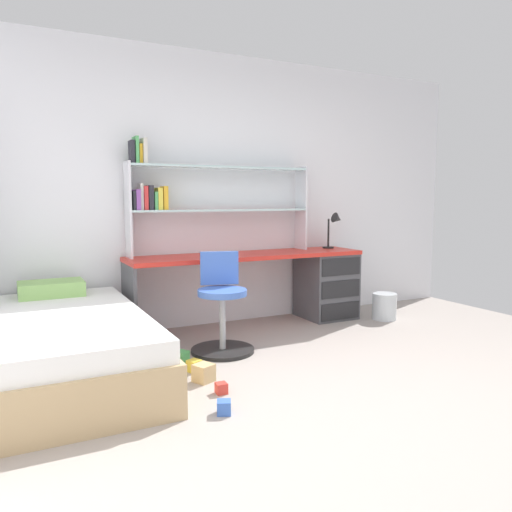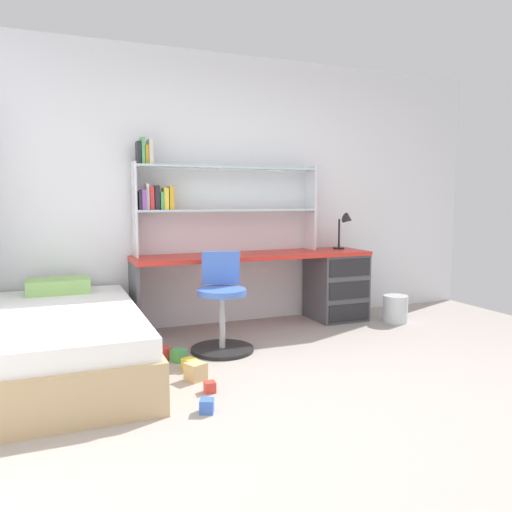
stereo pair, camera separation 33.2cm
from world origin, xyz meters
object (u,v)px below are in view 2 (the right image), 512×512
(bed_platform, at_px, (61,342))
(toy_block_green_2, at_px, (178,355))
(toy_block_red_5, at_px, (210,387))
(desk, at_px, (313,281))
(toy_block_natural_0, at_px, (196,371))
(desk_lamp, at_px, (346,225))
(bookshelf_hutch, at_px, (204,192))
(waste_bin, at_px, (395,309))
(toy_block_blue_4, at_px, (207,406))
(toy_block_yellow_3, at_px, (189,364))
(swivel_chair, at_px, (222,312))
(toy_block_red_1, at_px, (164,354))

(bed_platform, bearing_deg, toy_block_green_2, -3.78)
(toy_block_red_5, bearing_deg, desk, 43.27)
(toy_block_natural_0, bearing_deg, desk_lamp, 32.20)
(bookshelf_hutch, bearing_deg, toy_block_natural_0, -109.00)
(bed_platform, height_order, toy_block_natural_0, bed_platform)
(waste_bin, bearing_deg, bed_platform, -173.83)
(bookshelf_hutch, height_order, desk_lamp, bookshelf_hutch)
(toy_block_blue_4, bearing_deg, waste_bin, 29.81)
(desk, height_order, toy_block_natural_0, desk)
(bookshelf_hutch, relative_size, toy_block_yellow_3, 21.14)
(bookshelf_hutch, bearing_deg, toy_block_blue_4, -106.09)
(swivel_chair, height_order, toy_block_yellow_3, swivel_chair)
(desk, xyz_separation_m, toy_block_red_5, (-1.54, -1.45, -0.38))
(waste_bin, bearing_deg, toy_block_red_1, -172.46)
(swivel_chair, relative_size, toy_block_blue_4, 10.06)
(swivel_chair, xyz_separation_m, toy_block_red_1, (-0.50, -0.08, -0.28))
(toy_block_natural_0, xyz_separation_m, toy_block_red_5, (0.03, -0.25, -0.03))
(toy_block_red_1, xyz_separation_m, toy_block_blue_4, (0.03, -1.05, -0.01))
(swivel_chair, bearing_deg, toy_block_green_2, -159.18)
(bookshelf_hutch, relative_size, waste_bin, 6.62)
(toy_block_natural_0, bearing_deg, toy_block_red_5, -84.34)
(desk, relative_size, toy_block_natural_0, 19.29)
(desk, relative_size, toy_block_yellow_3, 27.23)
(toy_block_natural_0, distance_m, toy_block_blue_4, 0.55)
(bed_platform, distance_m, toy_block_green_2, 0.86)
(toy_block_green_2, bearing_deg, toy_block_red_1, 140.68)
(desk_lamp, xyz_separation_m, toy_block_yellow_3, (-1.97, -1.03, -0.94))
(bookshelf_hutch, distance_m, swivel_chair, 1.26)
(bookshelf_hutch, height_order, swivel_chair, bookshelf_hutch)
(toy_block_green_2, distance_m, toy_block_blue_4, 0.98)
(bed_platform, distance_m, toy_block_red_1, 0.76)
(toy_block_red_1, bearing_deg, swivel_chair, 8.88)
(toy_block_yellow_3, bearing_deg, waste_bin, 14.84)
(swivel_chair, bearing_deg, bookshelf_hutch, 84.13)
(bed_platform, xyz_separation_m, toy_block_yellow_3, (0.87, -0.27, -0.19))
(bed_platform, distance_m, toy_block_red_5, 1.17)
(bed_platform, xyz_separation_m, toy_block_green_2, (0.84, -0.06, -0.18))
(toy_block_blue_4, bearing_deg, toy_block_natural_0, 81.44)
(desk_lamp, bearing_deg, toy_block_natural_0, -147.80)
(toy_block_red_1, bearing_deg, toy_block_green_2, -39.32)
(desk_lamp, xyz_separation_m, toy_block_green_2, (-2.00, -0.82, -0.93))
(toy_block_red_1, distance_m, toy_block_yellow_3, 0.32)
(bookshelf_hutch, xyz_separation_m, toy_block_green_2, (-0.49, -0.92, -1.27))
(toy_block_natural_0, bearing_deg, toy_block_red_1, 102.68)
(desk_lamp, distance_m, toy_block_red_1, 2.41)
(bed_platform, xyz_separation_m, toy_block_blue_4, (0.77, -1.03, -0.19))
(bed_platform, xyz_separation_m, toy_block_red_1, (0.74, 0.02, -0.18))
(swivel_chair, distance_m, bed_platform, 1.25)
(desk_lamp, xyz_separation_m, toy_block_natural_0, (-1.98, -1.25, -0.92))
(toy_block_red_1, relative_size, toy_block_red_5, 1.40)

